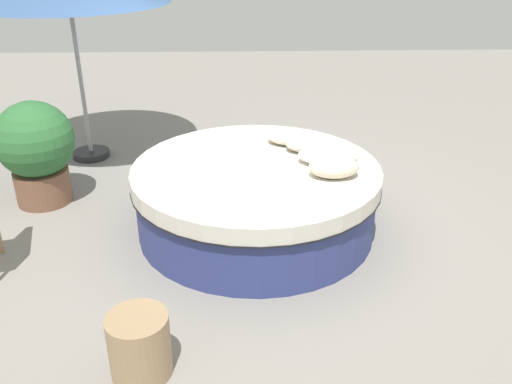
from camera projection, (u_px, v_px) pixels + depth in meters
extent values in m
plane|color=gray|center=(256.00, 228.00, 5.21)|extent=(16.00, 16.00, 0.00)
cylinder|color=navy|center=(256.00, 206.00, 5.10)|extent=(2.20, 2.20, 0.49)
cylinder|color=black|center=(256.00, 182.00, 4.99)|extent=(2.27, 2.27, 0.02)
cylinder|color=beige|center=(256.00, 174.00, 4.96)|extent=(2.26, 2.26, 0.15)
ellipsoid|color=beige|center=(334.00, 167.00, 4.69)|extent=(0.44, 0.29, 0.19)
ellipsoid|color=white|center=(328.00, 155.00, 4.98)|extent=(0.55, 0.35, 0.15)
ellipsoid|color=beige|center=(312.00, 144.00, 5.22)|extent=(0.50, 0.28, 0.15)
ellipsoid|color=beige|center=(289.00, 136.00, 5.42)|extent=(0.44, 0.35, 0.15)
cylinder|color=#262628|center=(91.00, 154.00, 6.78)|extent=(0.44, 0.44, 0.08)
cylinder|color=#99999E|center=(79.00, 69.00, 6.31)|extent=(0.05, 0.05, 2.20)
cylinder|color=brown|center=(43.00, 186.00, 5.65)|extent=(0.55, 0.55, 0.35)
sphere|color=#2D6633|center=(34.00, 140.00, 5.42)|extent=(0.78, 0.78, 0.78)
cylinder|color=#997A56|center=(139.00, 345.00, 3.45)|extent=(0.40, 0.40, 0.44)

